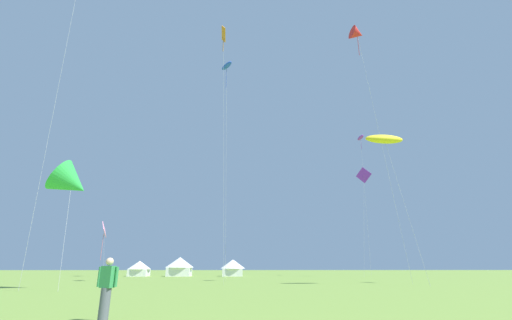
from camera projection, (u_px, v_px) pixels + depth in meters
kite_purple_parafoil at (361, 138)px, 66.92m from camera, size 1.48×2.65×26.07m
kite_green_delta at (72, 183)px, 25.90m from camera, size 3.78×3.95×9.28m
kite_yellow_parafoil at (384, 139)px, 32.82m from camera, size 3.81×3.15×13.84m
kite_red_delta at (357, 34)px, 40.05m from camera, size 3.33×1.89×28.44m
kite_blue_parafoil at (227, 66)px, 48.97m from camera, size 2.10×3.17×29.38m
kite_orange_diamond at (224, 38)px, 39.13m from camera, size 1.10×2.20×28.12m
kite_pink_diamond at (104, 231)px, 60.22m from camera, size 2.29×3.89×9.24m
kite_purple_diamond at (364, 176)px, 60.25m from camera, size 3.50×3.48×18.40m
person_spectator at (106, 290)px, 9.77m from camera, size 0.57×0.33×1.73m
festival_tent_center at (139, 268)px, 58.78m from camera, size 3.90×3.90×2.53m
festival_tent_left at (180, 266)px, 59.15m from camera, size 4.83×4.83×3.14m
festival_tent_right at (233, 267)px, 59.45m from camera, size 4.27×4.27×2.77m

